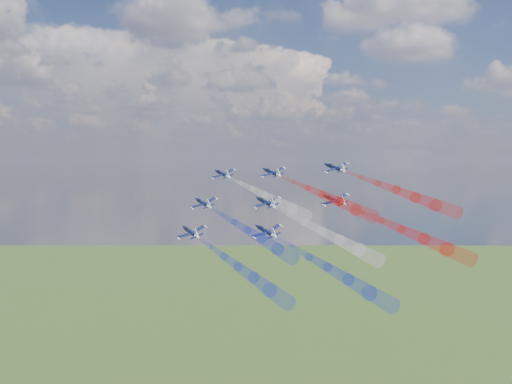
# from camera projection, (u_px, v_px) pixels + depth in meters

# --- Properties ---
(jet_lead) EXTENTS (12.89, 13.09, 7.47)m
(jet_lead) POSITION_uv_depth(u_px,v_px,m) (223.00, 174.00, 186.74)
(jet_lead) COLOR black
(trail_lead) EXTENTS (26.45, 33.94, 13.08)m
(trail_lead) POSITION_uv_depth(u_px,v_px,m) (265.00, 195.00, 166.98)
(trail_lead) COLOR white
(jet_inner_left) EXTENTS (12.89, 13.09, 7.47)m
(jet_inner_left) POSITION_uv_depth(u_px,v_px,m) (203.00, 203.00, 169.38)
(jet_inner_left) COLOR black
(trail_inner_left) EXTENTS (26.45, 33.94, 13.08)m
(trail_inner_left) POSITION_uv_depth(u_px,v_px,m) (248.00, 230.00, 149.63)
(trail_inner_left) COLOR #172EC8
(jet_inner_right) EXTENTS (12.89, 13.09, 7.47)m
(jet_inner_right) POSITION_uv_depth(u_px,v_px,m) (272.00, 172.00, 177.56)
(jet_inner_right) COLOR black
(trail_inner_right) EXTENTS (26.45, 33.94, 13.08)m
(trail_inner_right) POSITION_uv_depth(u_px,v_px,m) (323.00, 195.00, 157.80)
(trail_inner_right) COLOR red
(jet_outer_left) EXTENTS (12.89, 13.09, 7.47)m
(jet_outer_left) POSITION_uv_depth(u_px,v_px,m) (191.00, 232.00, 154.26)
(jet_outer_left) COLOR black
(trail_outer_left) EXTENTS (26.45, 33.94, 13.08)m
(trail_outer_left) POSITION_uv_depth(u_px,v_px,m) (239.00, 267.00, 134.50)
(trail_outer_left) COLOR #172EC8
(jet_center_third) EXTENTS (12.89, 13.09, 7.47)m
(jet_center_third) POSITION_uv_depth(u_px,v_px,m) (266.00, 202.00, 161.61)
(jet_center_third) COLOR black
(trail_center_third) EXTENTS (26.45, 33.94, 13.08)m
(trail_center_third) POSITION_uv_depth(u_px,v_px,m) (322.00, 231.00, 141.85)
(trail_center_third) COLOR white
(jet_outer_right) EXTENTS (12.89, 13.09, 7.47)m
(jet_outer_right) POSITION_uv_depth(u_px,v_px,m) (335.00, 168.00, 171.92)
(jet_outer_right) COLOR black
(trail_outer_right) EXTENTS (26.45, 33.94, 13.08)m
(trail_outer_right) POSITION_uv_depth(u_px,v_px,m) (396.00, 190.00, 152.16)
(trail_outer_right) COLOR red
(jet_rear_left) EXTENTS (12.89, 13.09, 7.47)m
(jet_rear_left) POSITION_uv_depth(u_px,v_px,m) (266.00, 231.00, 147.66)
(jet_rear_left) COLOR black
(trail_rear_left) EXTENTS (26.45, 33.94, 13.08)m
(trail_rear_left) POSITION_uv_depth(u_px,v_px,m) (328.00, 268.00, 127.90)
(trail_rear_left) COLOR #172EC8
(jet_rear_right) EXTENTS (12.89, 13.09, 7.47)m
(jet_rear_right) POSITION_uv_depth(u_px,v_px,m) (334.00, 200.00, 156.91)
(jet_rear_right) COLOR black
(trail_rear_right) EXTENTS (26.45, 33.94, 13.08)m
(trail_rear_right) POSITION_uv_depth(u_px,v_px,m) (402.00, 229.00, 137.15)
(trail_rear_right) COLOR red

